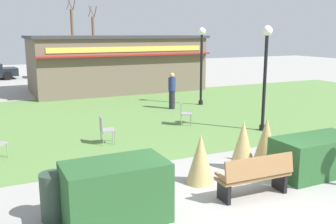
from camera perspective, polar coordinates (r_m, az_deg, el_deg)
name	(u,v)px	position (r m, az deg, el deg)	size (l,w,h in m)	color
ground_plane	(249,204)	(8.33, 12.05, -13.27)	(80.00, 80.00, 0.00)	#999691
lawn_patch	(114,117)	(16.17, -8.15, -0.80)	(36.00, 12.00, 0.01)	#5B8442
park_bench	(255,176)	(8.49, 12.92, -9.30)	(1.72, 0.59, 0.95)	olive
hedge_left	(116,192)	(7.32, -7.85, -11.79)	(1.92, 1.10, 1.15)	#28562B
hedge_right	(316,156)	(10.25, 21.31, -6.13)	(2.20, 1.10, 0.96)	#28562B
ornamental_grass_behind_left	(201,159)	(9.01, 4.90, -7.03)	(0.68, 0.68, 1.19)	tan
ornamental_grass_behind_right	(266,141)	(10.63, 14.48, -4.19)	(0.69, 0.69, 1.27)	tan
ornamental_grass_behind_center	(243,145)	(10.02, 11.18, -4.90)	(0.70, 0.70, 1.31)	tan
lamppost_mid	(266,65)	(13.95, 14.41, 6.85)	(0.36, 0.36, 3.75)	black
lamppost_far	(202,56)	(18.66, 5.05, 8.32)	(0.36, 0.36, 3.75)	black
trash_bin	(54,196)	(7.67, -16.69, -12.02)	(0.52, 0.52, 0.92)	#2D4233
food_kiosk	(116,63)	(23.86, -7.81, 7.30)	(10.27, 5.41, 3.34)	#6B5B4C
cafe_chair_east	(105,128)	(12.28, -9.45, -2.34)	(0.49, 0.49, 0.89)	gray
cafe_chair_center	(184,112)	(14.61, 2.39, 0.06)	(0.59, 0.59, 0.89)	gray
person_strolling	(172,91)	(17.71, 0.60, 3.23)	(0.34, 0.34, 1.69)	#23232D
parked_car_center_slot	(56,69)	(32.41, -16.47, 6.25)	(4.28, 2.21, 1.20)	silver
tree_left_bg	(93,40)	(40.70, -11.10, 10.48)	(0.91, 0.96, 6.18)	brown
tree_right_bg	(73,37)	(39.74, -14.11, 10.80)	(0.91, 0.96, 6.85)	brown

